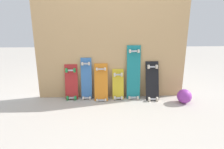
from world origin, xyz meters
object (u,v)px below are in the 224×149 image
(skateboard_red, at_px, (71,84))
(skateboard_black, at_px, (152,83))
(skateboard_blue, at_px, (86,81))
(skateboard_yellow, at_px, (118,86))
(skateboard_teal, at_px, (134,75))
(rubber_ball, at_px, (184,96))
(skateboard_orange, at_px, (101,85))

(skateboard_red, height_order, skateboard_black, skateboard_black)
(skateboard_red, relative_size, skateboard_blue, 0.85)
(skateboard_yellow, height_order, skateboard_teal, skateboard_teal)
(skateboard_yellow, xyz_separation_m, skateboard_teal, (0.25, 0.02, 0.19))
(skateboard_red, bearing_deg, rubber_ball, -7.86)
(skateboard_blue, distance_m, skateboard_orange, 0.25)
(skateboard_teal, bearing_deg, skateboard_black, -9.89)
(skateboard_blue, height_order, skateboard_teal, skateboard_teal)
(skateboard_teal, height_order, skateboard_black, skateboard_teal)
(skateboard_orange, relative_size, skateboard_teal, 0.70)
(skateboard_blue, relative_size, skateboard_yellow, 1.35)
(skateboard_blue, xyz_separation_m, skateboard_orange, (0.24, -0.05, -0.05))
(skateboard_teal, distance_m, rubber_ball, 0.85)
(skateboard_orange, bearing_deg, skateboard_blue, 167.98)
(skateboard_red, distance_m, skateboard_yellow, 0.75)
(skateboard_teal, relative_size, skateboard_black, 1.39)
(skateboard_yellow, distance_m, skateboard_teal, 0.31)
(skateboard_blue, bearing_deg, skateboard_orange, -12.02)
(skateboard_blue, relative_size, skateboard_teal, 0.79)
(skateboard_blue, xyz_separation_m, skateboard_teal, (0.76, -0.01, 0.10))
(skateboard_blue, distance_m, skateboard_yellow, 0.52)
(skateboard_blue, bearing_deg, skateboard_black, -3.31)
(rubber_ball, bearing_deg, skateboard_red, 172.14)
(skateboard_red, height_order, rubber_ball, skateboard_red)
(skateboard_black, bearing_deg, rubber_ball, -22.36)
(skateboard_red, height_order, skateboard_teal, skateboard_teal)
(skateboard_yellow, bearing_deg, skateboard_red, 178.61)
(skateboard_blue, height_order, skateboard_black, skateboard_blue)
(skateboard_yellow, relative_size, skateboard_teal, 0.59)
(skateboard_blue, bearing_deg, rubber_ball, -9.37)
(skateboard_red, distance_m, skateboard_blue, 0.25)
(skateboard_teal, bearing_deg, skateboard_blue, 179.33)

